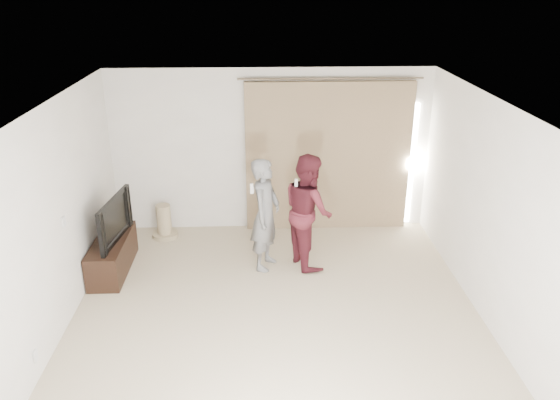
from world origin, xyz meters
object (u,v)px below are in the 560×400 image
(tv_console, at_px, (112,255))
(person_man, at_px, (265,214))
(person_woman, at_px, (308,210))
(tv, at_px, (108,219))

(tv_console, bearing_deg, person_man, 1.16)
(person_man, bearing_deg, person_woman, 7.95)
(tv, relative_size, person_man, 0.67)
(tv, distance_m, person_woman, 2.76)
(tv, height_order, person_woman, person_woman)
(tv_console, distance_m, tv, 0.55)
(tv_console, distance_m, person_woman, 2.82)
(tv_console, relative_size, person_man, 0.78)
(person_man, bearing_deg, tv, -178.84)
(tv_console, relative_size, tv, 1.16)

